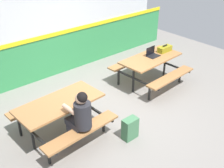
# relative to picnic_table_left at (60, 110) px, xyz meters

# --- Properties ---
(ground_plane) EXTENTS (10.00, 10.00, 0.02)m
(ground_plane) POSITION_rel_picnic_table_left_xyz_m (1.39, -0.01, -0.58)
(ground_plane) COLOR gray
(accent_backdrop) EXTENTS (8.00, 0.14, 2.60)m
(accent_backdrop) POSITION_rel_picnic_table_left_xyz_m (1.39, 2.34, 0.68)
(accent_backdrop) COLOR #338C4C
(accent_backdrop) RESTS_ON ground
(picnic_table_left) EXTENTS (1.65, 1.63, 0.74)m
(picnic_table_left) POSITION_rel_picnic_table_left_xyz_m (0.00, 0.00, 0.00)
(picnic_table_left) COLOR #9E6B3D
(picnic_table_left) RESTS_ON ground
(picnic_table_right) EXTENTS (1.65, 1.63, 0.74)m
(picnic_table_right) POSITION_rel_picnic_table_left_xyz_m (2.78, 0.26, 0.00)
(picnic_table_right) COLOR #9E6B3D
(picnic_table_right) RESTS_ON ground
(student_nearer) EXTENTS (0.38, 0.53, 1.21)m
(student_nearer) POSITION_rel_picnic_table_left_xyz_m (0.07, -0.55, 0.14)
(student_nearer) COLOR #2D2D38
(student_nearer) RESTS_ON ground
(laptop_dark) EXTENTS (0.33, 0.24, 0.22)m
(laptop_dark) POSITION_rel_picnic_table_left_xyz_m (2.88, 0.31, 0.22)
(laptop_dark) COLOR black
(laptop_dark) RESTS_ON picnic_table_right
(toolbox_grey) EXTENTS (0.40, 0.18, 0.18)m
(toolbox_grey) POSITION_rel_picnic_table_left_xyz_m (3.33, 0.29, 0.24)
(toolbox_grey) COLOR olive
(toolbox_grey) RESTS_ON picnic_table_right
(backpack_dark) EXTENTS (0.30, 0.22, 0.44)m
(backpack_dark) POSITION_rel_picnic_table_left_xyz_m (0.91, -0.94, -0.36)
(backpack_dark) COLOR #3F724C
(backpack_dark) RESTS_ON ground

